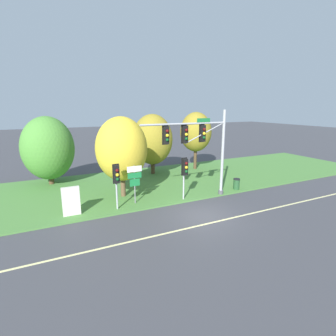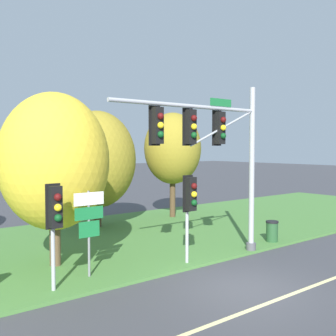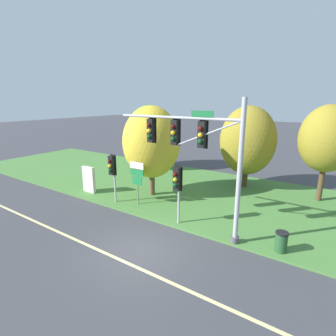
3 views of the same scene
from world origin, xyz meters
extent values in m
plane|color=#3D3D42|center=(0.00, 0.00, 0.00)|extent=(160.00, 160.00, 0.00)
cube|color=beige|center=(0.00, -1.20, 0.00)|extent=(36.00, 0.16, 0.01)
cube|color=#477A38|center=(0.00, 8.25, 0.05)|extent=(48.00, 11.50, 0.10)
cylinder|color=#9EA0A5|center=(3.51, 2.74, 3.42)|extent=(0.22, 0.22, 6.65)
cylinder|color=#4C4C51|center=(3.51, 2.74, 0.25)|extent=(0.40, 0.40, 0.30)
cylinder|color=#9EA0A5|center=(0.12, 2.74, 5.79)|extent=(6.77, 0.14, 0.14)
cylinder|color=#9EA0A5|center=(1.82, 2.74, 5.09)|extent=(3.42, 0.08, 1.47)
cube|color=black|center=(1.62, 2.74, 5.06)|extent=(0.34, 0.28, 1.22)
cube|color=black|center=(1.62, 2.90, 5.06)|extent=(0.46, 0.04, 1.34)
sphere|color=#4C0C0C|center=(1.62, 2.57, 5.36)|extent=(0.22, 0.22, 0.22)
sphere|color=yellow|center=(1.62, 2.57, 5.06)|extent=(0.22, 0.22, 0.22)
sphere|color=#0C4219|center=(1.62, 2.57, 4.76)|extent=(0.22, 0.22, 0.22)
cube|color=black|center=(0.12, 2.74, 5.06)|extent=(0.34, 0.28, 1.22)
cube|color=black|center=(0.12, 2.90, 5.06)|extent=(0.46, 0.04, 1.34)
sphere|color=#4C0C0C|center=(0.12, 2.57, 5.36)|extent=(0.22, 0.22, 0.22)
sphere|color=yellow|center=(0.12, 2.57, 5.06)|extent=(0.22, 0.22, 0.22)
sphere|color=#0C4219|center=(0.12, 2.57, 4.76)|extent=(0.22, 0.22, 0.22)
cube|color=black|center=(-1.37, 2.74, 5.06)|extent=(0.34, 0.28, 1.22)
cube|color=black|center=(-1.37, 2.90, 5.06)|extent=(0.46, 0.04, 1.34)
sphere|color=#4C0C0C|center=(-1.37, 2.57, 5.36)|extent=(0.22, 0.22, 0.22)
sphere|color=yellow|center=(-1.37, 2.57, 5.06)|extent=(0.22, 0.22, 0.22)
sphere|color=#0C4219|center=(-1.37, 2.57, 4.76)|extent=(0.22, 0.22, 0.22)
cube|color=#196B33|center=(1.62, 2.69, 6.01)|extent=(1.10, 0.04, 0.28)
cylinder|color=#9EA0A5|center=(-4.83, 3.32, 1.64)|extent=(0.12, 0.12, 3.08)
cube|color=black|center=(-4.83, 3.12, 2.62)|extent=(0.34, 0.28, 1.22)
cube|color=black|center=(-4.83, 3.28, 2.62)|extent=(0.46, 0.04, 1.34)
sphere|color=#4C0C0C|center=(-4.83, 2.94, 2.92)|extent=(0.22, 0.22, 0.22)
sphere|color=yellow|center=(-4.83, 2.94, 2.62)|extent=(0.22, 0.22, 0.22)
sphere|color=#0C4219|center=(-4.83, 2.94, 2.32)|extent=(0.22, 0.22, 0.22)
cylinder|color=#9EA0A5|center=(0.22, 3.03, 1.66)|extent=(0.12, 0.12, 3.11)
cube|color=black|center=(0.22, 2.83, 2.65)|extent=(0.34, 0.28, 1.22)
cube|color=black|center=(0.22, 2.99, 2.65)|extent=(0.46, 0.04, 1.34)
sphere|color=#4C0C0C|center=(0.22, 2.65, 2.95)|extent=(0.22, 0.22, 0.22)
sphere|color=yellow|center=(0.22, 2.65, 2.65)|extent=(0.22, 0.22, 0.22)
sphere|color=#0C4219|center=(0.22, 2.65, 2.35)|extent=(0.22, 0.22, 0.22)
cylinder|color=slate|center=(-3.36, 3.84, 1.51)|extent=(0.08, 0.08, 2.82)
cube|color=white|center=(-3.36, 3.81, 2.67)|extent=(1.07, 0.03, 0.42)
cube|color=#197238|center=(-3.36, 3.81, 2.19)|extent=(1.03, 0.03, 0.41)
cube|color=#197238|center=(-3.36, 3.81, 1.67)|extent=(0.74, 0.03, 0.52)
cylinder|color=brown|center=(-3.67, 5.76, 1.43)|extent=(0.39, 0.39, 2.67)
ellipsoid|color=gold|center=(-3.67, 5.76, 3.84)|extent=(3.90, 3.90, 4.88)
cylinder|color=#4C3823|center=(1.18, 11.24, 1.32)|extent=(0.41, 0.41, 2.45)
ellipsoid|color=olive|center=(1.18, 11.24, 3.68)|extent=(4.11, 4.11, 5.14)
cylinder|color=#4C3823|center=(6.28, 11.09, 1.70)|extent=(0.34, 0.34, 3.20)
ellipsoid|color=olive|center=(6.28, 11.09, 4.24)|extent=(3.43, 3.43, 4.29)
cylinder|color=#234C28|center=(5.46, 3.16, 0.53)|extent=(0.52, 0.52, 0.85)
cylinder|color=black|center=(5.46, 3.16, 0.99)|extent=(0.56, 0.56, 0.08)
camera|label=1|loc=(-9.18, -13.38, 7.01)|focal=28.00mm
camera|label=2|loc=(-9.98, -8.34, 4.38)|focal=45.00mm
camera|label=3|loc=(7.08, -8.22, 6.63)|focal=28.00mm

